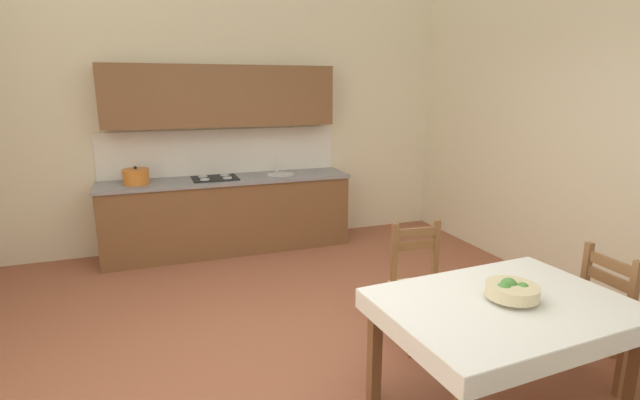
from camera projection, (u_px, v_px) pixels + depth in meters
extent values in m
cube|color=#99563D|center=(313.00, 373.00, 3.41)|extent=(6.18, 6.67, 0.10)
cube|color=beige|center=(228.00, 80.00, 5.75)|extent=(6.18, 0.12, 4.07)
cube|color=beige|center=(640.00, 77.00, 3.88)|extent=(0.12, 6.67, 4.07)
cube|color=brown|center=(229.00, 216.00, 5.74)|extent=(2.88, 0.60, 0.86)
cube|color=gray|center=(228.00, 180.00, 5.63)|extent=(2.91, 0.63, 0.04)
cube|color=white|center=(222.00, 152.00, 5.84)|extent=(2.88, 0.01, 0.55)
cube|color=brown|center=(222.00, 96.00, 5.53)|extent=(2.65, 0.34, 0.70)
cube|color=black|center=(234.00, 253.00, 5.58)|extent=(2.84, 0.02, 0.09)
cylinder|color=silver|center=(280.00, 175.00, 5.85)|extent=(0.34, 0.34, 0.02)
cylinder|color=silver|center=(277.00, 164.00, 5.95)|extent=(0.02, 0.02, 0.22)
cube|color=black|center=(215.00, 178.00, 5.58)|extent=(0.52, 0.42, 0.01)
cylinder|color=silver|center=(205.00, 179.00, 5.44)|extent=(0.11, 0.11, 0.01)
cylinder|color=silver|center=(227.00, 178.00, 5.53)|extent=(0.11, 0.11, 0.01)
cylinder|color=silver|center=(203.00, 176.00, 5.63)|extent=(0.11, 0.11, 0.01)
cylinder|color=silver|center=(225.00, 175.00, 5.71)|extent=(0.11, 0.11, 0.01)
cylinder|color=orange|center=(136.00, 177.00, 5.26)|extent=(0.28, 0.28, 0.15)
cylinder|color=orange|center=(135.00, 170.00, 5.24)|extent=(0.29, 0.29, 0.02)
sphere|color=black|center=(135.00, 168.00, 5.23)|extent=(0.04, 0.04, 0.04)
cube|color=brown|center=(505.00, 303.00, 2.73)|extent=(1.40, 1.01, 0.02)
cube|color=brown|center=(635.00, 375.00, 2.69)|extent=(0.07, 0.07, 0.73)
cube|color=brown|center=(375.00, 349.00, 2.94)|extent=(0.07, 0.07, 0.73)
cube|color=brown|center=(523.00, 313.00, 3.42)|extent=(0.07, 0.07, 0.73)
cube|color=white|center=(505.00, 301.00, 2.73)|extent=(1.46, 1.07, 0.00)
cube|color=white|center=(580.00, 355.00, 2.29)|extent=(1.41, 0.08, 0.12)
cube|color=white|center=(449.00, 280.00, 3.19)|extent=(1.41, 0.08, 0.12)
cube|color=white|center=(400.00, 336.00, 2.47)|extent=(0.06, 1.00, 0.12)
cube|color=white|center=(589.00, 291.00, 3.01)|extent=(0.06, 1.00, 0.12)
cube|color=#D1BC89|center=(623.00, 319.00, 3.20)|extent=(0.44, 0.44, 0.04)
cube|color=brown|center=(616.00, 332.00, 3.47)|extent=(0.05, 0.05, 0.41)
cube|color=brown|center=(581.00, 306.00, 3.31)|extent=(0.05, 0.05, 0.93)
cube|color=brown|center=(627.00, 331.00, 2.97)|extent=(0.05, 0.05, 0.93)
cube|color=brown|center=(611.00, 264.00, 3.05)|extent=(0.04, 0.32, 0.07)
cube|color=brown|center=(609.00, 279.00, 3.07)|extent=(0.04, 0.32, 0.07)
cube|color=#D1BC89|center=(424.00, 290.00, 3.64)|extent=(0.46, 0.46, 0.04)
cube|color=brown|center=(455.00, 325.00, 3.57)|extent=(0.05, 0.05, 0.41)
cube|color=brown|center=(412.00, 331.00, 3.48)|extent=(0.05, 0.05, 0.41)
cube|color=brown|center=(434.00, 275.00, 3.85)|extent=(0.05, 0.05, 0.93)
cube|color=brown|center=(393.00, 280.00, 3.76)|extent=(0.05, 0.05, 0.93)
cube|color=brown|center=(416.00, 232.00, 3.71)|extent=(0.32, 0.05, 0.07)
cube|color=brown|center=(416.00, 245.00, 3.74)|extent=(0.32, 0.05, 0.07)
cylinder|color=beige|center=(511.00, 298.00, 2.73)|extent=(0.17, 0.17, 0.02)
cylinder|color=beige|center=(512.00, 291.00, 2.72)|extent=(0.30, 0.30, 0.07)
sphere|color=#4C8E3D|center=(504.00, 290.00, 2.71)|extent=(0.09, 0.09, 0.09)
sphere|color=#4C8E3D|center=(522.00, 290.00, 2.72)|extent=(0.08, 0.08, 0.08)
sphere|color=#4C8E3D|center=(509.00, 286.00, 2.75)|extent=(0.10, 0.10, 0.10)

